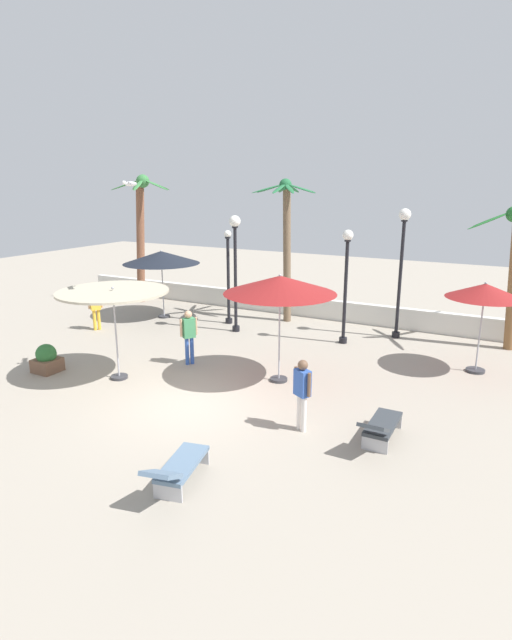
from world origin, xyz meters
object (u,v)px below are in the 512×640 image
Objects in this scene: patio_umbrella_0 at (280,285)px; lamp_post_2 at (402,254)px; palm_tree_1 at (141,227)px; lounge_chair_0 at (177,468)px; planter at (47,359)px; patio_umbrella_2 at (113,295)px; palm_tree_0 at (286,233)px; guest_0 at (189,332)px; guest_1 at (302,388)px; lamp_post_3 at (235,256)px; patio_umbrella_3 at (485,292)px; lamp_post_1 at (346,275)px; patio_umbrella_1 at (161,258)px; lounge_chair_1 at (380,426)px; guest_2 at (96,306)px; lamp_post_0 at (228,275)px; seagull_0 at (130,183)px.

lamp_post_2 reaches higher than patio_umbrella_0.
palm_tree_1 reaches higher than lounge_chair_0.
patio_umbrella_2 is at bearing 14.53° from planter.
palm_tree_0 is 6.60m from guest_0.
planter is (-8.37, -8.39, -2.66)m from lamp_post_2.
palm_tree_1 is 9.76m from planter.
lamp_post_3 is at bearing 130.67° from guest_1.
patio_umbrella_3 is 15.01m from palm_tree_1.
patio_umbrella_2 is 7.77m from lamp_post_1.
planter is at bearing -158.07° from patio_umbrella_0.
patio_umbrella_1 is 0.68× the size of lamp_post_2.
lounge_chair_1 is at bearing -104.32° from patio_umbrella_3.
guest_2 reaches higher than lounge_chair_0.
lamp_post_3 is at bearing -45.91° from lamp_post_0.
lamp_post_2 is (6.39, 1.20, 1.09)m from lamp_post_0.
patio_umbrella_0 reaches higher than guest_2.
guest_0 is (1.11, 1.94, -1.41)m from patio_umbrella_2.
lamp_post_0 reaches higher than patio_umbrella_3.
patio_umbrella_2 is 9.88m from palm_tree_1.
patio_umbrella_0 is 3.46m from guest_1.
patio_umbrella_3 is 0.47× the size of palm_tree_1.
patio_umbrella_1 is 7.79m from lamp_post_1.
palm_tree_1 reaches higher than guest_1.
patio_umbrella_3 reaches higher than lounge_chair_1.
lamp_post_2 is 8.49m from guest_1.
guest_2 is at bearing -72.06° from palm_tree_1.
palm_tree_0 is 3.03× the size of lounge_chair_1.
lamp_post_3 is at bearing 66.04° from planter.
lamp_post_3 is (6.28, -2.23, -0.67)m from palm_tree_1.
patio_umbrella_3 is at bearing -9.94° from palm_tree_1.
lamp_post_3 is 2.53× the size of guest_0.
lamp_post_2 is (9.28, 1.69, 0.52)m from patio_umbrella_1.
lounge_chair_0 is (10.46, -11.55, -3.14)m from palm_tree_1.
patio_umbrella_3 is 8.49m from lamp_post_3.
lounge_chair_1 is (7.59, -0.19, -2.05)m from patio_umbrella_2.
palm_tree_1 is 15.93m from lounge_chair_1.
patio_umbrella_1 reaches higher than planter.
palm_tree_0 is 4.59m from lamp_post_2.
lamp_post_1 is 4.74× the size of seagull_0.
lounge_chair_0 is at bearing -74.68° from palm_tree_0.
seagull_0 is (0.71, 0.17, 2.97)m from patio_umbrella_2.
patio_umbrella_2 is 2.64m from guest_0.
seagull_0 is 0.98× the size of planter.
patio_umbrella_1 is 12.68m from lounge_chair_0.
patio_umbrella_0 is at bearing 147.64° from lounge_chair_1.
patio_umbrella_2 is at bearing -128.06° from lamp_post_2.
palm_tree_0 is 3.34× the size of guest_1.
planter is (3.46, -8.56, -3.16)m from palm_tree_1.
seagull_0 reaches higher than lamp_post_1.
seagull_0 is at bearing -33.06° from guest_2.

